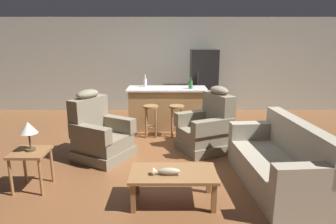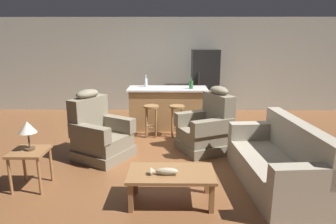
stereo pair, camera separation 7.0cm
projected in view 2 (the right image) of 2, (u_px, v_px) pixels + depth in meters
The scene contains 15 objects.
ground_plane at pixel (167, 149), 5.74m from camera, with size 12.00×12.00×0.00m.
back_wall at pixel (168, 65), 8.45m from camera, with size 12.00×0.05×2.60m.
coffee_table at pixel (171, 176), 3.81m from camera, with size 1.10×0.60×0.42m.
fish_figurine at pixel (164, 171), 3.71m from camera, with size 0.34×0.10×0.10m.
couch at pixel (279, 164), 4.22m from camera, with size 0.98×1.96×0.94m.
recliner_near_lamp at pixel (99, 134), 5.26m from camera, with size 1.14×1.14×1.20m.
recliner_near_island at pixel (208, 128), 5.60m from camera, with size 1.11×1.11×1.20m.
end_table at pixel (30, 157), 4.16m from camera, with size 0.48×0.48×0.56m.
table_lamp at pixel (28, 129), 4.08m from camera, with size 0.24×0.24×0.41m.
kitchen_island at pixel (168, 108), 6.93m from camera, with size 1.80×0.70×0.95m.
bar_stool_left at pixel (151, 115), 6.32m from camera, with size 0.32×0.32×0.68m.
bar_stool_right at pixel (177, 115), 6.32m from camera, with size 0.32×0.32×0.68m.
refrigerator at pixel (205, 83), 7.98m from camera, with size 0.70×0.69×1.76m.
bottle_tall_green at pixel (191, 84), 6.66m from camera, with size 0.09×0.09×0.26m.
bottle_short_amber at pixel (146, 82), 6.90m from camera, with size 0.07×0.07×0.28m.
Camera 2 is at (0.09, -5.39, 2.09)m, focal length 32.00 mm.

